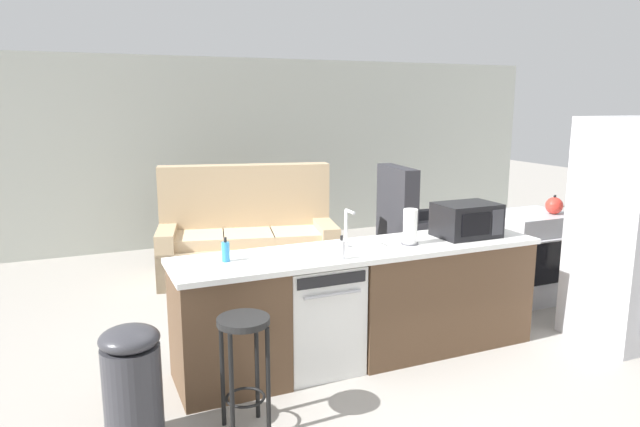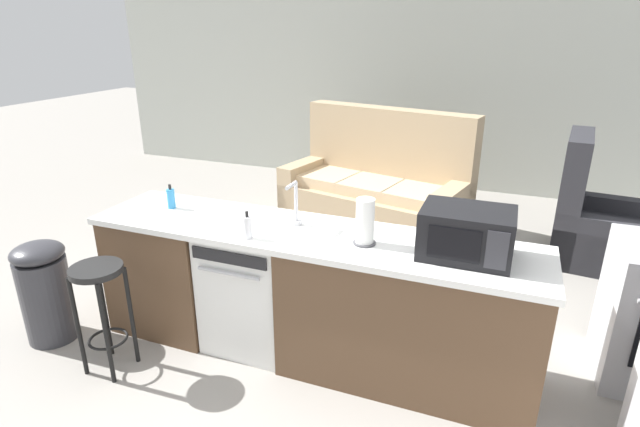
# 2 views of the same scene
# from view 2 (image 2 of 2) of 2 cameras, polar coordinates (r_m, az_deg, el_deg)

# --- Properties ---
(ground_plane) EXTENTS (24.00, 24.00, 0.00)m
(ground_plane) POSITION_cam_2_polar(r_m,az_deg,el_deg) (3.65, -3.64, -14.89)
(ground_plane) COLOR gray
(wall_back) EXTENTS (10.00, 0.06, 2.60)m
(wall_back) POSITION_cam_2_polar(r_m,az_deg,el_deg) (6.99, 13.43, 13.46)
(wall_back) COLOR beige
(wall_back) RESTS_ON ground_plane
(kitchen_counter) EXTENTS (2.94, 0.66, 0.90)m
(kitchen_counter) POSITION_cam_2_polar(r_m,az_deg,el_deg) (3.34, -0.01, -9.94)
(kitchen_counter) COLOR brown
(kitchen_counter) RESTS_ON ground_plane
(dishwasher) EXTENTS (0.58, 0.61, 0.84)m
(dishwasher) POSITION_cam_2_polar(r_m,az_deg,el_deg) (3.52, -7.54, -8.36)
(dishwasher) COLOR white
(dishwasher) RESTS_ON ground_plane
(microwave) EXTENTS (0.50, 0.37, 0.28)m
(microwave) POSITION_cam_2_polar(r_m,az_deg,el_deg) (2.89, 16.39, -2.17)
(microwave) COLOR black
(microwave) RESTS_ON kitchen_counter
(sink_faucet) EXTENTS (0.07, 0.18, 0.30)m
(sink_faucet) POSITION_cam_2_polar(r_m,az_deg,el_deg) (3.20, -2.85, 0.80)
(sink_faucet) COLOR silver
(sink_faucet) RESTS_ON kitchen_counter
(paper_towel_roll) EXTENTS (0.14, 0.14, 0.28)m
(paper_towel_roll) POSITION_cam_2_polar(r_m,az_deg,el_deg) (2.94, 5.17, -0.99)
(paper_towel_roll) COLOR #4C4C51
(paper_towel_roll) RESTS_ON kitchen_counter
(soap_bottle) EXTENTS (0.06, 0.06, 0.18)m
(soap_bottle) POSITION_cam_2_polar(r_m,az_deg,el_deg) (3.06, -8.28, -1.57)
(soap_bottle) COLOR silver
(soap_bottle) RESTS_ON kitchen_counter
(dish_soap_bottle) EXTENTS (0.06, 0.06, 0.18)m
(dish_soap_bottle) POSITION_cam_2_polar(r_m,az_deg,el_deg) (3.69, -16.66, 1.67)
(dish_soap_bottle) COLOR #338CCC
(dish_soap_bottle) RESTS_ON kitchen_counter
(bar_stool) EXTENTS (0.32, 0.32, 0.74)m
(bar_stool) POSITION_cam_2_polar(r_m,az_deg,el_deg) (3.44, -23.78, -8.64)
(bar_stool) COLOR black
(bar_stool) RESTS_ON ground_plane
(trash_bin) EXTENTS (0.35, 0.35, 0.74)m
(trash_bin) POSITION_cam_2_polar(r_m,az_deg,el_deg) (4.03, -28.88, -7.72)
(trash_bin) COLOR #333338
(trash_bin) RESTS_ON ground_plane
(couch) EXTENTS (2.15, 1.32, 1.27)m
(couch) POSITION_cam_2_polar(r_m,az_deg,el_deg) (5.64, 6.65, 2.75)
(couch) COLOR tan
(couch) RESTS_ON ground_plane
(armchair) EXTENTS (0.89, 0.93, 1.20)m
(armchair) POSITION_cam_2_polar(r_m,az_deg,el_deg) (5.37, 28.44, -1.13)
(armchair) COLOR #2D2D33
(armchair) RESTS_ON ground_plane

